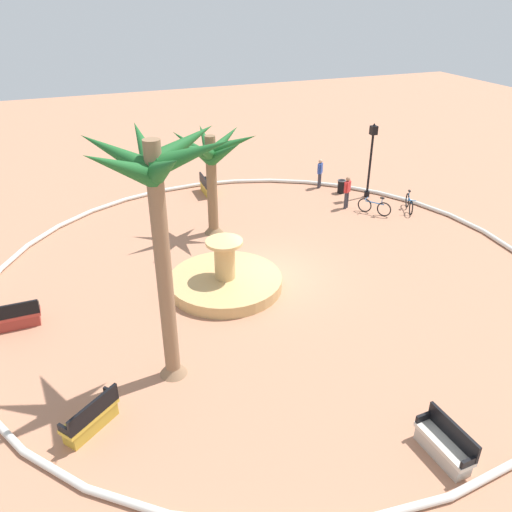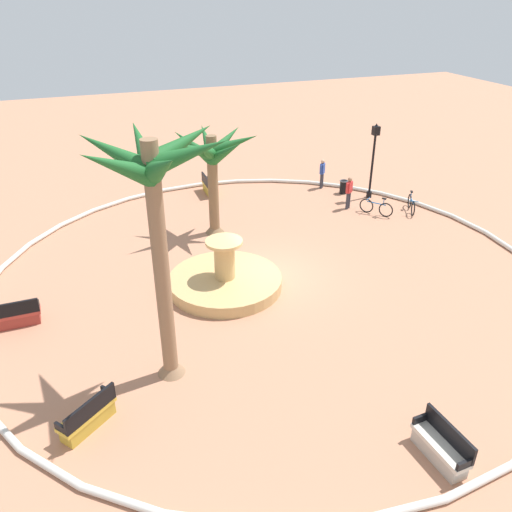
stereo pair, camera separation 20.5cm
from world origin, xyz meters
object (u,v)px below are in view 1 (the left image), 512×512
object	(u,v)px
bench_north	(15,318)
person_cyclist_photo	(347,191)
bench_east	(444,446)
bench_southeast	(91,419)
palm_tree_near_fountain	(211,158)
bench_west	(207,188)
bicycle_by_lamppost	(409,203)
lamppost	(371,155)
person_cyclist_helmet	(320,172)
palm_tree_by_curb	(158,200)
trash_bin	(341,186)
bicycle_red_frame	(374,207)
fountain	(225,281)

from	to	relation	value
bench_north	person_cyclist_photo	xyz separation A→B (m)	(5.05, -15.33, 0.58)
bench_east	bench_southeast	xyz separation A→B (m)	(3.93, 7.82, 0.00)
palm_tree_near_fountain	bench_southeast	bearing A→B (deg)	148.00
bench_west	bicycle_by_lamppost	size ratio (longest dim) A/B	1.02
lamppost	person_cyclist_helmet	size ratio (longest dim) A/B	2.41
lamppost	bench_north	bearing A→B (deg)	109.36
palm_tree_by_curb	trash_bin	distance (m)	16.97
bench_east	bicycle_red_frame	size ratio (longest dim) A/B	1.15
bicycle_red_frame	trash_bin	bearing A→B (deg)	1.59
fountain	bench_west	size ratio (longest dim) A/B	2.62
bicycle_by_lamppost	palm_tree_by_curb	bearing A→B (deg)	119.38
person_cyclist_photo	palm_tree_near_fountain	bearing A→B (deg)	93.14
palm_tree_near_fountain	person_cyclist_photo	size ratio (longest dim) A/B	2.86
bench_east	lamppost	world-z (taller)	lamppost
bicycle_red_frame	bench_east	bearing A→B (deg)	153.94
trash_bin	person_cyclist_photo	bearing A→B (deg)	157.20
person_cyclist_photo	bench_west	bearing A→B (deg)	53.48
bench_east	bench_west	bearing A→B (deg)	1.22
palm_tree_by_curb	bench_north	size ratio (longest dim) A/B	4.49
bench_east	bicycle_red_frame	xyz separation A→B (m)	(13.29, -6.50, 0.04)
palm_tree_near_fountain	bench_east	world-z (taller)	palm_tree_near_fountain
bench_west	person_cyclist_photo	world-z (taller)	person_cyclist_photo
fountain	bicycle_by_lamppost	world-z (taller)	fountain
palm_tree_near_fountain	bench_north	size ratio (longest dim) A/B	2.95
bicycle_by_lamppost	bench_north	bearing A→B (deg)	101.37
person_cyclist_helmet	palm_tree_near_fountain	bearing A→B (deg)	116.05
bench_west	person_cyclist_helmet	distance (m)	6.24
fountain	trash_bin	xyz separation A→B (m)	(7.10, -8.90, 0.09)
fountain	palm_tree_by_curb	bearing A→B (deg)	144.23
bench_west	bicycle_red_frame	bearing A→B (deg)	-129.03
bench_east	bicycle_by_lamppost	size ratio (longest dim) A/B	1.03
lamppost	bicycle_red_frame	size ratio (longest dim) A/B	2.79
bench_north	bench_southeast	xyz separation A→B (m)	(-5.47, -1.92, 0.00)
palm_tree_near_fountain	palm_tree_by_curb	world-z (taller)	palm_tree_by_curb
fountain	person_cyclist_photo	size ratio (longest dim) A/B	2.56
lamppost	bicycle_red_frame	bearing A→B (deg)	156.74
bicycle_by_lamppost	person_cyclist_photo	size ratio (longest dim) A/B	0.95
bench_north	trash_bin	world-z (taller)	bench_north
bicycle_red_frame	palm_tree_by_curb	bearing A→B (deg)	123.92
lamppost	person_cyclist_photo	xyz separation A→B (m)	(-0.98, 1.83, -1.38)
bench_southeast	palm_tree_by_curb	bearing A→B (deg)	-60.60
bench_north	person_cyclist_helmet	world-z (taller)	person_cyclist_helmet
bench_southeast	bicycle_red_frame	bearing A→B (deg)	-56.82
fountain	bench_east	xyz separation A→B (m)	(-9.32, -2.49, 0.05)
bicycle_by_lamppost	person_cyclist_helmet	world-z (taller)	person_cyclist_helmet
bench_west	lamppost	distance (m)	8.78
fountain	bench_southeast	world-z (taller)	fountain
bench_north	bench_west	bearing A→B (deg)	-44.54
fountain	palm_tree_by_curb	size ratio (longest dim) A/B	0.59
palm_tree_by_curb	bench_north	bearing A→B (deg)	46.85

